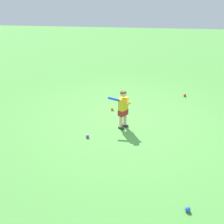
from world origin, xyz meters
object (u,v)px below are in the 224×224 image
(child_batter, at_px, (123,106))
(play_ball_midfield, at_px, (112,109))
(play_ball_far_left, at_px, (188,209))
(play_ball_far_right, at_px, (88,136))
(play_ball_near_batter, at_px, (185,95))

(child_batter, bearing_deg, play_ball_midfield, 22.58)
(play_ball_far_left, distance_m, play_ball_far_right, 3.02)
(child_batter, relative_size, play_ball_far_left, 11.58)
(play_ball_midfield, distance_m, play_ball_near_batter, 2.83)
(play_ball_near_batter, bearing_deg, play_ball_far_left, 173.30)
(play_ball_far_left, bearing_deg, child_batter, 27.03)
(play_ball_far_left, distance_m, play_ball_midfield, 4.15)
(play_ball_far_left, distance_m, play_ball_near_batter, 5.23)
(child_batter, height_order, play_ball_far_right, child_batter)
(child_batter, bearing_deg, play_ball_far_left, -152.97)
(play_ball_far_right, bearing_deg, play_ball_far_left, -132.79)
(child_batter, height_order, play_ball_far_left, child_batter)
(child_batter, height_order, play_ball_near_batter, child_batter)
(play_ball_far_right, height_order, play_ball_near_batter, play_ball_near_batter)
(play_ball_far_left, height_order, play_ball_near_batter, play_ball_near_batter)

